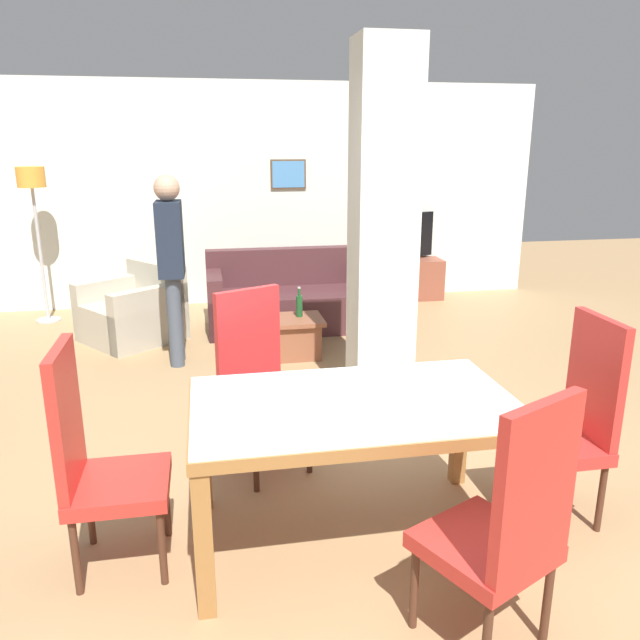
{
  "coord_description": "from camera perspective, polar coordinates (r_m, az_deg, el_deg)",
  "views": [
    {
      "loc": [
        -0.69,
        -2.76,
        2.0
      ],
      "look_at": [
        0.0,
        0.92,
        0.92
      ],
      "focal_mm": 35.0,
      "sensor_mm": 36.0,
      "label": 1
    }
  ],
  "objects": [
    {
      "name": "ground_plane",
      "position": [
        3.48,
        2.95,
        -19.12
      ],
      "size": [
        18.0,
        18.0,
        0.0
      ],
      "primitive_type": "plane",
      "color": "#A27D53"
    },
    {
      "name": "back_wall",
      "position": [
        7.96,
        -5.68,
        11.31
      ],
      "size": [
        7.2,
        0.09,
        2.7
      ],
      "color": "silver",
      "rests_on": "ground_plane"
    },
    {
      "name": "divider_pillar",
      "position": [
        4.67,
        5.77,
        7.96
      ],
      "size": [
        0.45,
        0.4,
        2.7
      ],
      "color": "silver",
      "rests_on": "ground_plane"
    },
    {
      "name": "dining_table",
      "position": [
        3.16,
        3.11,
        -9.98
      ],
      "size": [
        1.61,
        0.95,
        0.77
      ],
      "color": "#9C6836",
      "rests_on": "ground_plane"
    },
    {
      "name": "dining_chair_far_left",
      "position": [
        3.91,
        -5.69,
        -5.3
      ],
      "size": [
        0.61,
        0.61,
        1.13
      ],
      "rotation": [
        0.0,
        0.0,
        -2.71
      ],
      "color": "red",
      "rests_on": "ground_plane"
    },
    {
      "name": "dining_chair_head_right",
      "position": [
        3.63,
        22.08,
        -8.18
      ],
      "size": [
        0.46,
        0.46,
        1.13
      ],
      "rotation": [
        0.0,
        0.0,
        1.57
      ],
      "color": "red",
      "rests_on": "ground_plane"
    },
    {
      "name": "dining_chair_near_right",
      "position": [
        2.63,
        16.68,
        -17.41
      ],
      "size": [
        0.61,
        0.61,
        1.13
      ],
      "rotation": [
        0.0,
        0.0,
        0.45
      ],
      "color": "red",
      "rests_on": "ground_plane"
    },
    {
      "name": "dining_chair_head_left",
      "position": [
        3.15,
        -19.82,
        -11.73
      ],
      "size": [
        0.46,
        0.46,
        1.13
      ],
      "rotation": [
        0.0,
        0.0,
        -1.57
      ],
      "color": "red",
      "rests_on": "ground_plane"
    },
    {
      "name": "sofa",
      "position": [
        6.92,
        -2.81,
        1.75
      ],
      "size": [
        1.79,
        0.85,
        0.83
      ],
      "rotation": [
        0.0,
        0.0,
        3.14
      ],
      "color": "#4B282B",
      "rests_on": "ground_plane"
    },
    {
      "name": "armchair",
      "position": [
        6.74,
        -16.61,
        0.57
      ],
      "size": [
        1.18,
        1.18,
        0.78
      ],
      "rotation": [
        0.0,
        0.0,
        2.23
      ],
      "color": "#BAB39F",
      "rests_on": "ground_plane"
    },
    {
      "name": "coffee_table",
      "position": [
        5.98,
        -2.4,
        -1.51
      ],
      "size": [
        0.55,
        0.48,
        0.38
      ],
      "color": "brown",
      "rests_on": "ground_plane"
    },
    {
      "name": "bottle",
      "position": [
        5.94,
        -1.9,
        1.36
      ],
      "size": [
        0.06,
        0.06,
        0.29
      ],
      "color": "#194C23",
      "rests_on": "coffee_table"
    },
    {
      "name": "tv_stand",
      "position": [
        8.21,
        7.49,
        3.69
      ],
      "size": [
        1.04,
        0.4,
        0.52
      ],
      "color": "brown",
      "rests_on": "ground_plane"
    },
    {
      "name": "tv_screen",
      "position": [
        8.11,
        7.64,
        7.49
      ],
      "size": [
        0.88,
        0.37,
        0.6
      ],
      "rotation": [
        0.0,
        0.0,
        3.5
      ],
      "color": "black",
      "rests_on": "tv_stand"
    },
    {
      "name": "floor_lamp",
      "position": [
        7.61,
        -24.78,
        10.47
      ],
      "size": [
        0.3,
        0.3,
        1.73
      ],
      "color": "#B7B7BC",
      "rests_on": "ground_plane"
    },
    {
      "name": "standing_person",
      "position": [
        5.75,
        -13.44,
        5.57
      ],
      "size": [
        0.23,
        0.38,
        1.72
      ],
      "rotation": [
        0.0,
        0.0,
        -1.59
      ],
      "color": "#434D5A",
      "rests_on": "ground_plane"
    }
  ]
}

